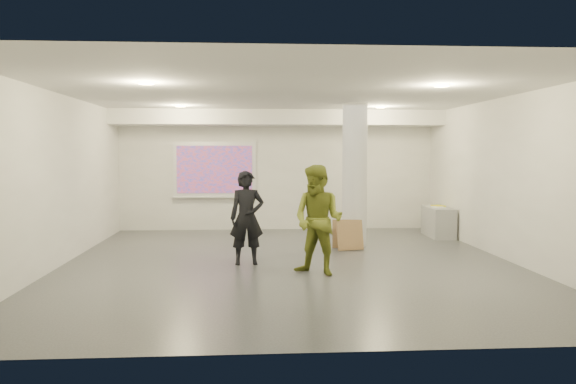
{
  "coord_description": "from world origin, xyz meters",
  "views": [
    {
      "loc": [
        -0.68,
        -9.88,
        1.97
      ],
      "look_at": [
        0.0,
        0.4,
        1.25
      ],
      "focal_mm": 35.0,
      "sensor_mm": 36.0,
      "label": 1
    }
  ],
  "objects": [
    {
      "name": "floor",
      "position": [
        0.0,
        0.0,
        0.0
      ],
      "size": [
        8.0,
        9.0,
        0.01
      ],
      "primitive_type": "cube",
      "color": "#34373C",
      "rests_on": "ground"
    },
    {
      "name": "ceiling",
      "position": [
        0.0,
        0.0,
        3.0
      ],
      "size": [
        8.0,
        9.0,
        0.01
      ],
      "primitive_type": "cube",
      "color": "silver",
      "rests_on": "floor"
    },
    {
      "name": "wall_back",
      "position": [
        0.0,
        4.5,
        1.5
      ],
      "size": [
        8.0,
        0.01,
        3.0
      ],
      "primitive_type": "cube",
      "color": "silver",
      "rests_on": "floor"
    },
    {
      "name": "wall_front",
      "position": [
        0.0,
        -4.5,
        1.5
      ],
      "size": [
        8.0,
        0.01,
        3.0
      ],
      "primitive_type": "cube",
      "color": "silver",
      "rests_on": "floor"
    },
    {
      "name": "wall_left",
      "position": [
        -4.0,
        0.0,
        1.5
      ],
      "size": [
        0.01,
        9.0,
        3.0
      ],
      "primitive_type": "cube",
      "color": "silver",
      "rests_on": "floor"
    },
    {
      "name": "wall_right",
      "position": [
        4.0,
        0.0,
        1.5
      ],
      "size": [
        0.01,
        9.0,
        3.0
      ],
      "primitive_type": "cube",
      "color": "silver",
      "rests_on": "floor"
    },
    {
      "name": "soffit_band",
      "position": [
        0.0,
        3.95,
        2.82
      ],
      "size": [
        8.0,
        1.1,
        0.36
      ],
      "primitive_type": "cube",
      "color": "silver",
      "rests_on": "ceiling"
    },
    {
      "name": "downlight_nw",
      "position": [
        -2.2,
        2.5,
        2.98
      ],
      "size": [
        0.22,
        0.22,
        0.02
      ],
      "primitive_type": "cylinder",
      "color": "#F3DD8C",
      "rests_on": "ceiling"
    },
    {
      "name": "downlight_ne",
      "position": [
        2.2,
        2.5,
        2.98
      ],
      "size": [
        0.22,
        0.22,
        0.02
      ],
      "primitive_type": "cylinder",
      "color": "#F3DD8C",
      "rests_on": "ceiling"
    },
    {
      "name": "downlight_sw",
      "position": [
        -2.2,
        -1.5,
        2.98
      ],
      "size": [
        0.22,
        0.22,
        0.02
      ],
      "primitive_type": "cylinder",
      "color": "#F3DD8C",
      "rests_on": "ceiling"
    },
    {
      "name": "downlight_se",
      "position": [
        2.2,
        -1.5,
        2.98
      ],
      "size": [
        0.22,
        0.22,
        0.02
      ],
      "primitive_type": "cylinder",
      "color": "#F3DD8C",
      "rests_on": "ceiling"
    },
    {
      "name": "column",
      "position": [
        1.5,
        1.8,
        1.5
      ],
      "size": [
        0.52,
        0.52,
        3.0
      ],
      "primitive_type": "cylinder",
      "color": "silver",
      "rests_on": "floor"
    },
    {
      "name": "projection_screen",
      "position": [
        -1.6,
        4.45,
        1.53
      ],
      "size": [
        2.1,
        0.13,
        1.42
      ],
      "color": "silver",
      "rests_on": "wall_back"
    },
    {
      "name": "credenza",
      "position": [
        3.72,
        2.97,
        0.35
      ],
      "size": [
        0.53,
        1.21,
        0.7
      ],
      "primitive_type": "cube",
      "rotation": [
        0.0,
        0.0,
        -0.03
      ],
      "color": "gray",
      "rests_on": "floor"
    },
    {
      "name": "papers_stack",
      "position": [
        3.69,
        2.91,
        0.71
      ],
      "size": [
        0.25,
        0.31,
        0.02
      ],
      "primitive_type": "cube",
      "rotation": [
        0.0,
        0.0,
        0.08
      ],
      "color": "white",
      "rests_on": "credenza"
    },
    {
      "name": "postit_pad",
      "position": [
        3.76,
        3.11,
        0.71
      ],
      "size": [
        0.29,
        0.35,
        0.03
      ],
      "primitive_type": "cube",
      "rotation": [
        0.0,
        0.0,
        0.27
      ],
      "color": "yellow",
      "rests_on": "credenza"
    },
    {
      "name": "cardboard_back",
      "position": [
        1.27,
        1.54,
        0.29
      ],
      "size": [
        0.55,
        0.2,
        0.59
      ],
      "primitive_type": "cube",
      "rotation": [
        -0.14,
        0.0,
        -0.13
      ],
      "color": "olive",
      "rests_on": "floor"
    },
    {
      "name": "cardboard_front",
      "position": [
        1.32,
        1.28,
        0.3
      ],
      "size": [
        0.57,
        0.3,
        0.61
      ],
      "primitive_type": "cube",
      "rotation": [
        -0.18,
        0.0,
        0.27
      ],
      "color": "olive",
      "rests_on": "floor"
    },
    {
      "name": "woman",
      "position": [
        -0.76,
        -0.02,
        0.83
      ],
      "size": [
        0.63,
        0.44,
        1.65
      ],
      "primitive_type": "imported",
      "rotation": [
        0.0,
        0.0,
        0.07
      ],
      "color": "black",
      "rests_on": "floor"
    },
    {
      "name": "man",
      "position": [
        0.4,
        -0.97,
        0.89
      ],
      "size": [
        1.09,
        1.04,
        1.78
      ],
      "primitive_type": "imported",
      "rotation": [
        0.0,
        0.0,
        -0.57
      ],
      "color": "olive",
      "rests_on": "floor"
    }
  ]
}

